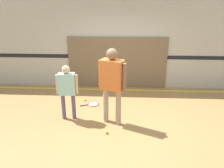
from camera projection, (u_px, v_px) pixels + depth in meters
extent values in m
plane|color=#A87F4C|center=(117.00, 121.00, 5.21)|extent=(16.00, 16.00, 0.00)
cube|color=beige|center=(120.00, 39.00, 6.83)|extent=(16.00, 0.06, 3.20)
cube|color=black|center=(120.00, 57.00, 7.00)|extent=(16.00, 0.01, 0.12)
cube|color=#756047|center=(117.00, 63.00, 7.05)|extent=(3.16, 0.05, 1.65)
cube|color=yellow|center=(119.00, 90.00, 7.08)|extent=(14.40, 0.10, 0.01)
cylinder|color=tan|center=(106.00, 105.00, 5.07)|extent=(0.12, 0.12, 0.85)
cylinder|color=tan|center=(118.00, 108.00, 4.94)|extent=(0.12, 0.12, 0.85)
cube|color=orange|center=(112.00, 75.00, 4.74)|extent=(0.56, 0.44, 0.67)
sphere|color=brown|center=(112.00, 54.00, 4.58)|extent=(0.25, 0.25, 0.25)
cylinder|color=brown|center=(100.00, 73.00, 4.86)|extent=(0.09, 0.09, 0.60)
cylinder|color=brown|center=(124.00, 77.00, 4.62)|extent=(0.09, 0.09, 0.60)
cylinder|color=#6B4C70|center=(64.00, 107.00, 5.22)|extent=(0.09, 0.09, 0.64)
cylinder|color=#6B4C70|center=(74.00, 106.00, 5.22)|extent=(0.09, 0.09, 0.64)
cube|color=#99D8D1|center=(67.00, 84.00, 5.02)|extent=(0.39, 0.23, 0.51)
sphere|color=#DBAD89|center=(66.00, 69.00, 4.90)|extent=(0.19, 0.19, 0.19)
cylinder|color=#DBAD89|center=(57.00, 84.00, 5.02)|extent=(0.07, 0.07, 0.46)
cylinder|color=#DBAD89|center=(77.00, 84.00, 5.03)|extent=(0.07, 0.07, 0.46)
torus|color=red|center=(93.00, 104.00, 6.07)|extent=(0.41, 0.41, 0.02)
cylinder|color=silver|center=(93.00, 104.00, 6.07)|extent=(0.27, 0.27, 0.01)
cylinder|color=black|center=(84.00, 105.00, 5.99)|extent=(0.21, 0.10, 0.02)
sphere|color=black|center=(81.00, 106.00, 5.95)|extent=(0.03, 0.03, 0.03)
sphere|color=#CCE038|center=(107.00, 132.00, 4.70)|extent=(0.07, 0.07, 0.07)
sphere|color=#CCE038|center=(85.00, 100.00, 6.27)|extent=(0.07, 0.07, 0.07)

